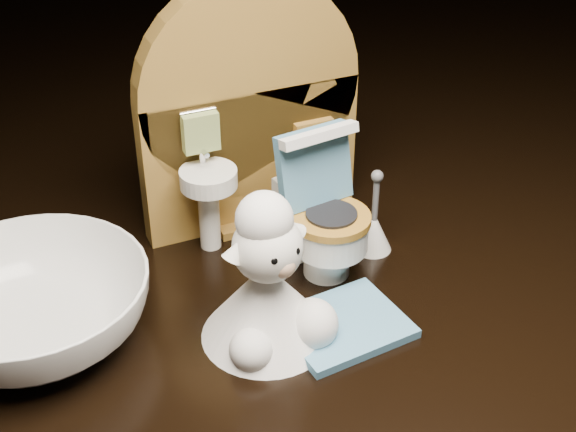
% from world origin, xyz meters
% --- Properties ---
extents(backdrop_panel, '(0.13, 0.05, 0.15)m').
position_xyz_m(backdrop_panel, '(-0.00, 0.06, 0.07)').
color(backdrop_panel, olive).
rests_on(backdrop_panel, ground).
extents(toy_toilet, '(0.05, 0.06, 0.08)m').
position_xyz_m(toy_toilet, '(0.02, 0.00, 0.03)').
color(toy_toilet, white).
rests_on(toy_toilet, ground).
extents(bath_mat, '(0.07, 0.06, 0.00)m').
position_xyz_m(bath_mat, '(0.00, -0.05, 0.00)').
color(bath_mat, teal).
rests_on(bath_mat, ground).
extents(toilet_brush, '(0.02, 0.02, 0.05)m').
position_xyz_m(toilet_brush, '(0.05, 0.01, 0.01)').
color(toilet_brush, white).
rests_on(toilet_brush, ground).
extents(plush_lamb, '(0.07, 0.07, 0.08)m').
position_xyz_m(plush_lamb, '(-0.03, -0.04, 0.03)').
color(plush_lamb, white).
rests_on(plush_lamb, ground).
extents(ceramic_bowl, '(0.15, 0.15, 0.04)m').
position_xyz_m(ceramic_bowl, '(-0.14, 0.01, 0.02)').
color(ceramic_bowl, white).
rests_on(ceramic_bowl, ground).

